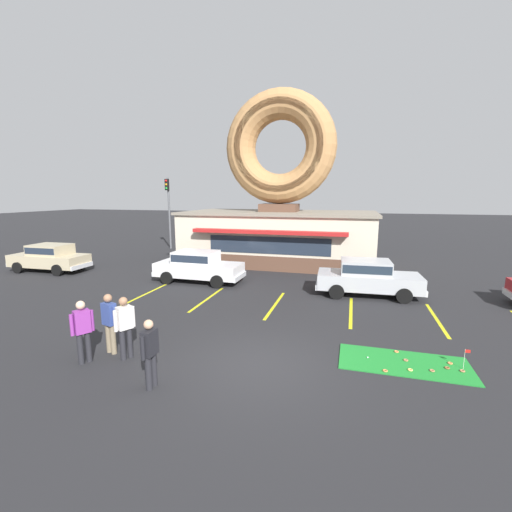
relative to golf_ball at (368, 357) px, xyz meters
The scene contains 27 objects.
ground_plane 3.04m from the golf_ball, 158.43° to the right, with size 160.00×160.00×0.00m, color #232326.
donut_shop_building 14.34m from the golf_ball, 112.22° to the left, with size 12.30×6.75×10.96m.
putting_mat 0.92m from the golf_ball, ahead, with size 3.34×1.51×0.03m, color #1E842D.
mini_donut_near_left 0.99m from the golf_ball, ahead, with size 0.13×0.13×0.04m, color #A5724C.
mini_donut_near_right 2.29m from the golf_ball, ahead, with size 0.13×0.13×0.04m, color #A5724C.
mini_donut_mid_left 2.11m from the golf_ball, ahead, with size 0.13×0.13×0.04m, color #D17F47.
mini_donut_mid_centre 1.95m from the golf_ball, ahead, with size 0.13×0.13×0.04m, color brown.
mini_donut_mid_right 0.74m from the golf_ball, 57.36° to the right, with size 0.13×0.13×0.04m, color #D17F47.
mini_donut_far_left 1.10m from the golf_ball, 21.68° to the right, with size 0.13×0.13×0.04m, color #E5C666.
mini_donut_far_centre 1.58m from the golf_ball, 10.79° to the right, with size 0.13×0.13×0.04m, color #A5724C.
mini_donut_far_right 1.00m from the golf_ball, 36.86° to the left, with size 0.13×0.13×0.04m, color #D17F47.
golf_ball is the anchor object (origin of this frame).
putting_flag_pin 2.41m from the golf_ball, ahead, with size 0.13×0.01×0.55m.
car_champagne 18.72m from the golf_ball, 159.89° to the left, with size 4.61×2.08×1.60m.
car_silver 6.41m from the golf_ball, 88.47° to the left, with size 4.64×2.14×1.60m.
car_white 10.47m from the golf_ball, 141.22° to the left, with size 4.58×2.02×1.60m.
pedestrian_blue_sweater_man 5.75m from the golf_ball, 150.11° to the right, with size 0.26×0.60×1.66m.
pedestrian_hooded_kid 7.25m from the golf_ball, 167.37° to the right, with size 0.58×0.33×1.74m.
pedestrian_leather_jacket_man 6.69m from the golf_ball, 164.74° to the right, with size 0.39×0.54×1.75m.
pedestrian_clipboard_woman 7.71m from the golf_ball, 162.86° to the right, with size 0.40×0.52×1.73m.
trash_bin 10.35m from the golf_ball, 85.92° to the left, with size 0.57×0.57×0.97m.
traffic_light_pole 22.40m from the golf_ball, 133.38° to the left, with size 0.28×0.47×5.80m.
parking_stripe_far_left 10.24m from the golf_ball, 157.72° to the left, with size 0.12×3.60×0.01m, color yellow.
parking_stripe_left 7.55m from the golf_ball, 149.05° to the left, with size 0.12×3.60×0.01m, color yellow.
parking_stripe_mid_left 5.21m from the golf_ball, 131.82° to the left, with size 0.12×3.60×0.01m, color yellow.
parking_stripe_centre 3.91m from the golf_ball, 96.96° to the left, with size 0.12×3.60×0.01m, color yellow.
parking_stripe_mid_right 4.63m from the golf_ball, 56.94° to the left, with size 0.12×3.60×0.01m, color yellow.
Camera 1 is at (2.25, -8.12, 4.45)m, focal length 24.00 mm.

